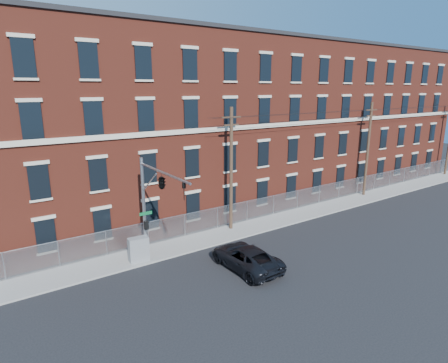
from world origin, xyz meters
TOP-DOWN VIEW (x-y plane):
  - ground at (0.00, 0.00)m, footprint 140.00×140.00m
  - sidewalk at (12.00, 5.00)m, footprint 65.00×3.00m
  - mill_building at (12.00, 13.93)m, footprint 55.30×14.32m
  - chain_link_fence at (12.00, 6.30)m, footprint 59.06×0.06m
  - traffic_signal_mast at (-6.00, 2.18)m, footprint 0.90×6.75m
  - utility_pole_near at (2.00, 5.60)m, footprint 1.80×0.28m
  - utility_pole_mid at (20.00, 5.60)m, footprint 1.80×0.28m
  - overhead_wires at (20.00, 5.60)m, footprint 40.00×0.62m
  - pickup_truck at (-1.20, -0.57)m, footprint 2.62×5.53m
  - utility_cabinet at (-6.65, 4.20)m, footprint 1.38×0.78m

SIDE VIEW (x-z plane):
  - ground at x=0.00m, z-range 0.00..0.00m
  - sidewalk at x=12.00m, z-range 0.00..0.12m
  - pickup_truck at x=-1.20m, z-range 0.00..1.53m
  - utility_cabinet at x=-6.65m, z-range 0.12..1.77m
  - chain_link_fence at x=12.00m, z-range 0.13..1.98m
  - utility_pole_near at x=2.00m, z-range 0.34..10.34m
  - utility_pole_mid at x=20.00m, z-range 0.34..10.34m
  - traffic_signal_mast at x=-6.00m, z-range 1.89..8.89m
  - mill_building at x=12.00m, z-range 0.00..16.30m
  - overhead_wires at x=20.00m, z-range 8.81..9.43m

